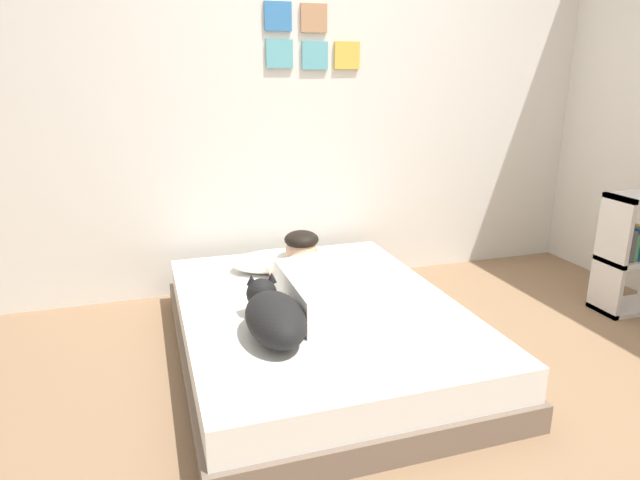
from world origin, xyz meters
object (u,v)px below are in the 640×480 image
object	(u,v)px
coffee_cup	(334,272)
bookshelf	(636,251)
pillow	(275,261)
bed	(319,329)
dog	(274,315)
cell_phone	(303,331)
person_lying	(321,279)

from	to	relation	value
coffee_cup	bookshelf	distance (m)	1.89
pillow	bookshelf	world-z (taller)	bookshelf
bed	pillow	size ratio (longest dim) A/B	3.66
dog	cell_phone	distance (m)	0.17
bed	pillow	bearing A→B (deg)	99.65
bed	dog	world-z (taller)	dog
bed	coffee_cup	bearing A→B (deg)	58.49
bed	bookshelf	xyz separation A→B (m)	(2.04, -0.04, 0.24)
bed	coffee_cup	size ratio (longest dim) A/B	15.23
bed	pillow	distance (m)	0.61
person_lying	bookshelf	world-z (taller)	bookshelf
pillow	coffee_cup	bearing A→B (deg)	-41.97
pillow	coffee_cup	size ratio (longest dim) A/B	4.16
pillow	dog	size ratio (longest dim) A/B	0.90
dog	person_lying	bearing A→B (deg)	46.96
person_lying	cell_phone	xyz separation A→B (m)	(-0.20, -0.36, -0.10)
coffee_cup	bookshelf	size ratio (longest dim) A/B	0.17
bed	dog	xyz separation A→B (m)	(-0.31, -0.30, 0.25)
pillow	cell_phone	bearing A→B (deg)	-94.83
person_lying	bed	bearing A→B (deg)	-116.48
coffee_cup	bookshelf	world-z (taller)	bookshelf
coffee_cup	bookshelf	bearing A→B (deg)	-10.83
dog	coffee_cup	size ratio (longest dim) A/B	4.60
bookshelf	pillow	bearing A→B (deg)	164.02
dog	bookshelf	xyz separation A→B (m)	(2.35, 0.26, -0.01)
bed	cell_phone	xyz separation A→B (m)	(-0.17, -0.30, 0.15)
cell_phone	bed	bearing A→B (deg)	60.24
coffee_cup	cell_phone	size ratio (longest dim) A/B	0.89
coffee_cup	pillow	bearing A→B (deg)	138.03
pillow	person_lying	xyz separation A→B (m)	(0.13, -0.51, 0.05)
dog	coffee_cup	xyz separation A→B (m)	(0.50, 0.61, -0.07)
dog	bookshelf	world-z (taller)	bookshelf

